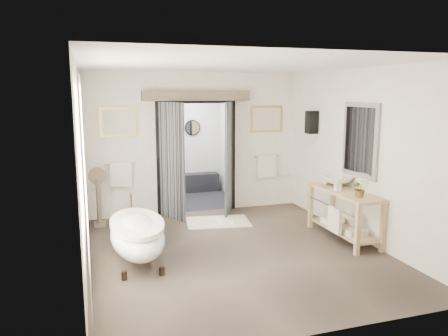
{
  "coord_description": "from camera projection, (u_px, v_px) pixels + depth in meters",
  "views": [
    {
      "loc": [
        -2.16,
        -6.21,
        2.52
      ],
      "look_at": [
        0.0,
        0.6,
        1.25
      ],
      "focal_mm": 35.0,
      "sensor_mm": 36.0,
      "label": 1
    }
  ],
  "objects": [
    {
      "name": "soap_bottle_a",
      "position": [
        338.0,
        185.0,
        7.31
      ],
      "size": [
        0.11,
        0.11,
        0.21
      ],
      "primitive_type": "imported",
      "rotation": [
        0.0,
        0.0,
        -0.2
      ],
      "color": "gray",
      "rests_on": "vanity"
    },
    {
      "name": "rug",
      "position": [
        218.0,
        222.0,
        8.47
      ],
      "size": [
        1.31,
        0.97,
        0.01
      ],
      "primitive_type": "cube",
      "rotation": [
        0.0,
        0.0,
        -0.15
      ],
      "color": "beige",
      "rests_on": "ground_plane"
    },
    {
      "name": "room_shell",
      "position": [
        237.0,
        136.0,
        6.45
      ],
      "size": [
        4.52,
        5.02,
        2.91
      ],
      "color": "silver",
      "rests_on": "ground_plane"
    },
    {
      "name": "pedestal_mirror",
      "position": [
        99.0,
        201.0,
        8.14
      ],
      "size": [
        0.33,
        0.22,
        1.13
      ],
      "color": "#6C604B",
      "rests_on": "ground_plane"
    },
    {
      "name": "slippers",
      "position": [
        224.0,
        221.0,
        8.42
      ],
      "size": [
        0.37,
        0.27,
        0.05
      ],
      "color": "white",
      "rests_on": "rug"
    },
    {
      "name": "vanity",
      "position": [
        343.0,
        211.0,
        7.43
      ],
      "size": [
        0.57,
        1.6,
        0.85
      ],
      "color": "tan",
      "rests_on": "ground_plane"
    },
    {
      "name": "basin",
      "position": [
        337.0,
        181.0,
        7.7
      ],
      "size": [
        0.59,
        0.59,
        0.19
      ],
      "primitive_type": "imported",
      "rotation": [
        0.0,
        0.0,
        -0.04
      ],
      "color": "white",
      "rests_on": "vanity"
    },
    {
      "name": "ground_plane",
      "position": [
        235.0,
        252.0,
        6.91
      ],
      "size": [
        5.0,
        5.0,
        0.0
      ],
      "primitive_type": "plane",
      "color": "brown"
    },
    {
      "name": "soap_bottle_b",
      "position": [
        326.0,
        179.0,
        7.88
      ],
      "size": [
        0.17,
        0.17,
        0.17
      ],
      "primitive_type": "imported",
      "rotation": [
        0.0,
        0.0,
        -0.3
      ],
      "color": "gray",
      "rests_on": "vanity"
    },
    {
      "name": "clawfoot_tub",
      "position": [
        137.0,
        235.0,
        6.46
      ],
      "size": [
        0.78,
        1.74,
        0.85
      ],
      "color": "black",
      "rests_on": "ground_plane"
    },
    {
      "name": "plant",
      "position": [
        360.0,
        188.0,
        6.9
      ],
      "size": [
        0.31,
        0.28,
        0.29
      ],
      "primitive_type": "imported",
      "rotation": [
        0.0,
        0.0,
        -0.23
      ],
      "color": "gray",
      "rests_on": "vanity"
    },
    {
      "name": "back_wall_dressing",
      "position": [
        198.0,
        139.0,
        8.81
      ],
      "size": [
        3.82,
        0.76,
        2.52
      ],
      "color": "black",
      "rests_on": "ground_plane"
    },
    {
      "name": "shower_room",
      "position": [
        182.0,
        159.0,
        10.5
      ],
      "size": [
        2.22,
        2.01,
        2.51
      ],
      "color": "black",
      "rests_on": "ground_plane"
    }
  ]
}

